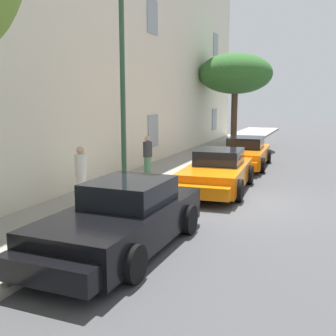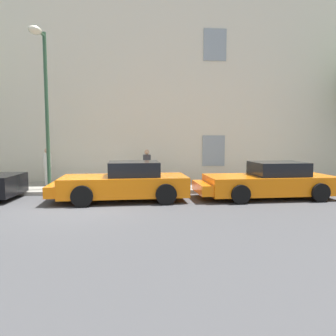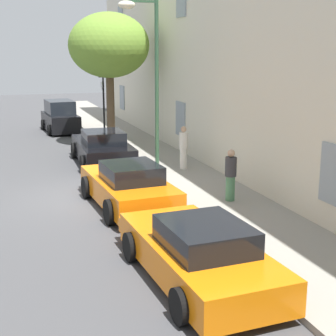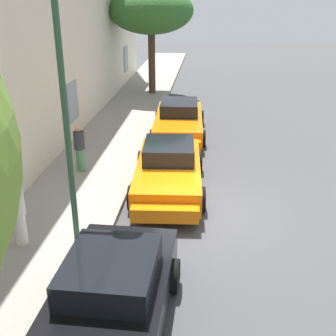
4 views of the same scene
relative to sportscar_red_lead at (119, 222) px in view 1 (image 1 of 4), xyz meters
name	(u,v)px [view 1 (image 1 of 4)]	position (x,y,z in m)	size (l,w,h in m)	color
ground_plane	(237,202)	(4.89, -1.46, -0.62)	(80.00, 80.00, 0.00)	#444447
sidewalk	(129,190)	(4.89, 2.21, -0.55)	(60.00, 3.00, 0.14)	gray
building_facade	(31,24)	(4.89, 5.87, 5.03)	(40.98, 4.83, 11.25)	beige
sportscar_red_lead	(119,222)	(0.00, 0.00, 0.00)	(4.96, 2.25, 1.40)	black
sportscar_yellow_flank	(216,173)	(6.10, -0.47, 0.00)	(4.85, 2.30, 1.38)	orange
sportscar_white_middle	(244,154)	(11.37, -0.38, -0.03)	(5.10, 2.29, 1.33)	orange
tree_near_kerb	(235,74)	(18.52, 1.67, 3.94)	(4.53, 4.53, 5.68)	#473323
street_lamp	(135,51)	(3.07, 1.04, 3.75)	(0.44, 1.42, 6.19)	#2D5138
pedestrian_admiring	(148,156)	(7.05, 2.49, 0.32)	(0.41, 0.41, 1.56)	#4C7F59
pedestrian_strolling	(81,174)	(2.66, 2.62, 0.36)	(0.42, 0.42, 1.64)	silver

